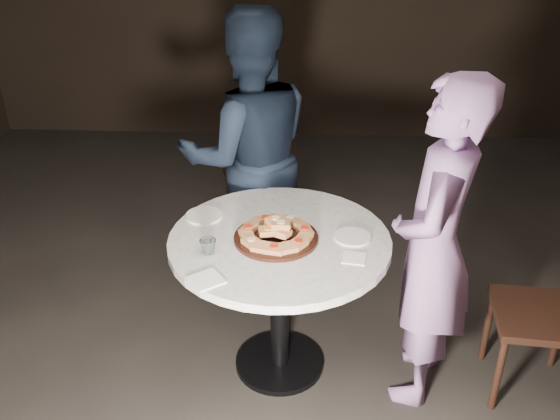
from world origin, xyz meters
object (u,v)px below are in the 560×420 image
Objects in this scene: table at (280,264)px; diner_navy at (249,156)px; chair_far at (261,174)px; diner_teal at (434,248)px; serving_board at (276,238)px; water_glass at (208,246)px; focaccia_pile at (276,231)px.

diner_navy reaches higher than table.
table is at bearing 79.54° from chair_far.
diner_navy is at bearing -116.29° from diner_teal.
water_glass is (-0.32, -0.14, 0.03)m from serving_board.
diner_teal is at bearing -7.46° from table.
focaccia_pile is (0.00, 0.00, 0.04)m from serving_board.
table is at bearing 45.61° from serving_board.
diner_teal is (0.76, -0.08, 0.01)m from serving_board.
table is at bearing -79.45° from diner_teal.
focaccia_pile is at bearing -78.04° from diner_teal.
chair_far is 0.51× the size of diner_navy.
water_glass is at bearing -68.91° from diner_teal.
serving_board is at bearing 78.76° from chair_far.
water_glass is at bearing 66.14° from chair_far.
diner_navy is 1.35m from diner_teal.
table is 3.06× the size of focaccia_pile.
serving_board is at bearing -176.80° from focaccia_pile.
diner_teal reaches higher than serving_board.
chair_far is 0.63m from diner_navy.
table is 0.77m from diner_teal.
water_glass is 0.04× the size of diner_navy.
water_glass is at bearing 68.95° from diner_navy.
chair_far is (0.14, 1.51, -0.34)m from water_glass.
chair_far is at bearing -129.18° from diner_teal.
diner_navy is at bearing 104.96° from table.
chair_far is 0.54× the size of diner_teal.
chair_far reaches higher than serving_board.
table is 0.17m from serving_board.
focaccia_pile is (-0.02, -0.02, 0.20)m from table.
chair_far is at bearing -108.44° from diner_navy.
diner_teal is (1.07, 0.06, -0.01)m from water_glass.
diner_teal is (0.76, -0.08, -0.02)m from focaccia_pile.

